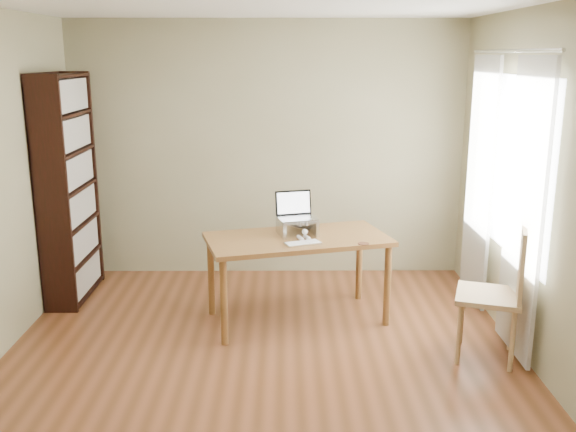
% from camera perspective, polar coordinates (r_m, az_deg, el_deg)
% --- Properties ---
extents(room, '(4.04, 4.54, 2.64)m').
position_cam_1_polar(room, '(4.40, -2.14, 1.66)').
color(room, '#593117').
rests_on(room, ground).
extents(bookshelf, '(0.30, 0.90, 2.10)m').
position_cam_1_polar(bookshelf, '(6.28, -18.95, 2.35)').
color(bookshelf, black).
rests_on(bookshelf, ground).
extents(curtains, '(0.03, 1.90, 2.25)m').
position_cam_1_polar(curtains, '(5.48, 18.31, 2.05)').
color(curtains, silver).
rests_on(curtains, ground).
extents(desk, '(1.66, 1.13, 0.75)m').
position_cam_1_polar(desk, '(5.46, 0.85, -2.76)').
color(desk, brown).
rests_on(desk, ground).
extents(laptop_stand, '(0.32, 0.25, 0.13)m').
position_cam_1_polar(laptop_stand, '(5.49, 0.84, -0.81)').
color(laptop_stand, silver).
rests_on(laptop_stand, desk).
extents(laptop, '(0.37, 0.34, 0.23)m').
position_cam_1_polar(laptop, '(5.52, 0.83, 0.41)').
color(laptop, silver).
rests_on(laptop, laptop_stand).
extents(keyboard, '(0.32, 0.22, 0.02)m').
position_cam_1_polar(keyboard, '(5.23, 1.31, -2.44)').
color(keyboard, silver).
rests_on(keyboard, desk).
extents(coaster, '(0.09, 0.09, 0.01)m').
position_cam_1_polar(coaster, '(5.28, 6.72, -2.45)').
color(coaster, '#4E2C1A').
rests_on(coaster, desk).
extents(cat, '(0.25, 0.49, 0.16)m').
position_cam_1_polar(cat, '(5.53, 0.86, -0.87)').
color(cat, '#403932').
rests_on(cat, desk).
extents(chair, '(0.58, 0.58, 1.05)m').
position_cam_1_polar(chair, '(5.07, 18.35, -5.98)').
color(chair, tan).
rests_on(chair, ground).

